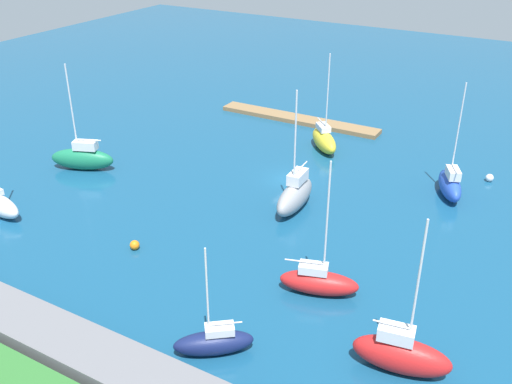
{
  "coord_description": "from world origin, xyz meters",
  "views": [
    {
      "loc": [
        -24.31,
        49.15,
        26.74
      ],
      "look_at": [
        0.0,
        6.72,
        1.5
      ],
      "focal_mm": 40.53,
      "sensor_mm": 36.0,
      "label": 1
    }
  ],
  "objects_px": {
    "sailboat_gray_mid_basin": "(295,195)",
    "sailboat_red_center_basin": "(401,354)",
    "sailboat_green_west_end": "(83,158)",
    "pier_dock": "(298,119)",
    "sailboat_navy_lone_south": "(214,342)",
    "sailboat_blue_inner_mooring": "(450,184)",
    "sailboat_red_outer_mooring": "(319,281)",
    "sailboat_yellow_far_south": "(324,140)",
    "mooring_buoy_white": "(490,178)",
    "mooring_buoy_orange": "(135,245)"
  },
  "relations": [
    {
      "from": "sailboat_green_west_end",
      "to": "mooring_buoy_orange",
      "type": "relative_size",
      "value": 14.23
    },
    {
      "from": "sailboat_yellow_far_south",
      "to": "sailboat_red_center_basin",
      "type": "distance_m",
      "value": 35.43
    },
    {
      "from": "mooring_buoy_orange",
      "to": "pier_dock",
      "type": "bearing_deg",
      "value": -87.27
    },
    {
      "from": "sailboat_red_outer_mooring",
      "to": "mooring_buoy_white",
      "type": "relative_size",
      "value": 13.45
    },
    {
      "from": "mooring_buoy_orange",
      "to": "mooring_buoy_white",
      "type": "distance_m",
      "value": 37.05
    },
    {
      "from": "sailboat_red_outer_mooring",
      "to": "mooring_buoy_orange",
      "type": "relative_size",
      "value": 13.36
    },
    {
      "from": "sailboat_red_center_basin",
      "to": "sailboat_gray_mid_basin",
      "type": "bearing_deg",
      "value": 124.73
    },
    {
      "from": "pier_dock",
      "to": "sailboat_yellow_far_south",
      "type": "distance_m",
      "value": 9.95
    },
    {
      "from": "sailboat_green_west_end",
      "to": "sailboat_navy_lone_south",
      "type": "relative_size",
      "value": 1.43
    },
    {
      "from": "sailboat_red_outer_mooring",
      "to": "sailboat_navy_lone_south",
      "type": "relative_size",
      "value": 1.34
    },
    {
      "from": "sailboat_green_west_end",
      "to": "mooring_buoy_orange",
      "type": "distance_m",
      "value": 18.23
    },
    {
      "from": "sailboat_green_west_end",
      "to": "sailboat_yellow_far_south",
      "type": "relative_size",
      "value": 1.02
    },
    {
      "from": "sailboat_green_west_end",
      "to": "sailboat_yellow_far_south",
      "type": "height_order",
      "value": "sailboat_green_west_end"
    },
    {
      "from": "sailboat_blue_inner_mooring",
      "to": "sailboat_navy_lone_south",
      "type": "bearing_deg",
      "value": 140.08
    },
    {
      "from": "sailboat_navy_lone_south",
      "to": "sailboat_green_west_end",
      "type": "bearing_deg",
      "value": -68.85
    },
    {
      "from": "sailboat_green_west_end",
      "to": "sailboat_red_center_basin",
      "type": "height_order",
      "value": "sailboat_green_west_end"
    },
    {
      "from": "sailboat_red_outer_mooring",
      "to": "sailboat_gray_mid_basin",
      "type": "bearing_deg",
      "value": 106.61
    },
    {
      "from": "sailboat_gray_mid_basin",
      "to": "sailboat_navy_lone_south",
      "type": "bearing_deg",
      "value": 8.24
    },
    {
      "from": "sailboat_gray_mid_basin",
      "to": "sailboat_red_center_basin",
      "type": "distance_m",
      "value": 21.75
    },
    {
      "from": "sailboat_gray_mid_basin",
      "to": "mooring_buoy_white",
      "type": "bearing_deg",
      "value": 132.34
    },
    {
      "from": "sailboat_blue_inner_mooring",
      "to": "mooring_buoy_orange",
      "type": "bearing_deg",
      "value": 113.14
    },
    {
      "from": "mooring_buoy_orange",
      "to": "mooring_buoy_white",
      "type": "relative_size",
      "value": 1.01
    },
    {
      "from": "sailboat_yellow_far_south",
      "to": "sailboat_red_center_basin",
      "type": "bearing_deg",
      "value": -11.29
    },
    {
      "from": "sailboat_green_west_end",
      "to": "sailboat_red_outer_mooring",
      "type": "bearing_deg",
      "value": 144.1
    },
    {
      "from": "sailboat_red_outer_mooring",
      "to": "mooring_buoy_white",
      "type": "height_order",
      "value": "sailboat_red_outer_mooring"
    },
    {
      "from": "sailboat_red_outer_mooring",
      "to": "sailboat_green_west_end",
      "type": "distance_m",
      "value": 32.25
    },
    {
      "from": "sailboat_red_outer_mooring",
      "to": "sailboat_gray_mid_basin",
      "type": "relative_size",
      "value": 0.92
    },
    {
      "from": "sailboat_blue_inner_mooring",
      "to": "sailboat_navy_lone_south",
      "type": "xyz_separation_m",
      "value": [
        8.0,
        30.15,
        -0.39
      ]
    },
    {
      "from": "sailboat_blue_inner_mooring",
      "to": "sailboat_gray_mid_basin",
      "type": "height_order",
      "value": "sailboat_gray_mid_basin"
    },
    {
      "from": "pier_dock",
      "to": "sailboat_navy_lone_south",
      "type": "height_order",
      "value": "sailboat_navy_lone_south"
    },
    {
      "from": "sailboat_yellow_far_south",
      "to": "mooring_buoy_white",
      "type": "xyz_separation_m",
      "value": [
        -18.49,
        -0.88,
        -0.87
      ]
    },
    {
      "from": "sailboat_green_west_end",
      "to": "sailboat_blue_inner_mooring",
      "type": "distance_m",
      "value": 38.53
    },
    {
      "from": "pier_dock",
      "to": "sailboat_green_west_end",
      "type": "xyz_separation_m",
      "value": [
        13.75,
        25.16,
        1.09
      ]
    },
    {
      "from": "sailboat_blue_inner_mooring",
      "to": "sailboat_yellow_far_south",
      "type": "bearing_deg",
      "value": 48.75
    },
    {
      "from": "sailboat_gray_mid_basin",
      "to": "mooring_buoy_white",
      "type": "distance_m",
      "value": 21.59
    },
    {
      "from": "sailboat_red_outer_mooring",
      "to": "sailboat_yellow_far_south",
      "type": "distance_m",
      "value": 27.65
    },
    {
      "from": "sailboat_yellow_far_south",
      "to": "mooring_buoy_white",
      "type": "relative_size",
      "value": 14.1
    },
    {
      "from": "sailboat_navy_lone_south",
      "to": "mooring_buoy_white",
      "type": "relative_size",
      "value": 10.01
    },
    {
      "from": "pier_dock",
      "to": "sailboat_gray_mid_basin",
      "type": "xyz_separation_m",
      "value": [
        -10.22,
        21.74,
        1.22
      ]
    },
    {
      "from": "pier_dock",
      "to": "mooring_buoy_white",
      "type": "height_order",
      "value": "mooring_buoy_white"
    },
    {
      "from": "sailboat_green_west_end",
      "to": "mooring_buoy_orange",
      "type": "xyz_separation_m",
      "value": [
        -15.41,
        9.68,
        -0.95
      ]
    },
    {
      "from": "sailboat_red_center_basin",
      "to": "mooring_buoy_white",
      "type": "xyz_separation_m",
      "value": [
        0.05,
        -31.07,
        -0.94
      ]
    },
    {
      "from": "sailboat_red_outer_mooring",
      "to": "sailboat_gray_mid_basin",
      "type": "xyz_separation_m",
      "value": [
        7.39,
        -10.9,
        0.45
      ]
    },
    {
      "from": "sailboat_green_west_end",
      "to": "sailboat_blue_inner_mooring",
      "type": "bearing_deg",
      "value": 177.95
    },
    {
      "from": "sailboat_gray_mid_basin",
      "to": "mooring_buoy_white",
      "type": "height_order",
      "value": "sailboat_gray_mid_basin"
    },
    {
      "from": "mooring_buoy_white",
      "to": "sailboat_green_west_end",
      "type": "bearing_deg",
      "value": 25.78
    },
    {
      "from": "sailboat_yellow_far_south",
      "to": "sailboat_red_center_basin",
      "type": "height_order",
      "value": "sailboat_yellow_far_south"
    },
    {
      "from": "sailboat_green_west_end",
      "to": "sailboat_blue_inner_mooring",
      "type": "height_order",
      "value": "sailboat_green_west_end"
    },
    {
      "from": "mooring_buoy_orange",
      "to": "sailboat_red_center_basin",
      "type": "bearing_deg",
      "value": 173.88
    },
    {
      "from": "pier_dock",
      "to": "sailboat_yellow_far_south",
      "type": "xyz_separation_m",
      "value": [
        -6.8,
        7.19,
        1.0
      ]
    }
  ]
}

